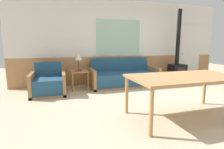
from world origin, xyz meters
TOP-DOWN VIEW (x-y plane):
  - ground_plane at (0.00, 0.00)m, footprint 16.00×16.00m
  - wall_back at (-0.01, 2.63)m, footprint 7.20×0.09m
  - couch at (-0.24, 2.07)m, footprint 2.07×0.88m
  - armchair at (-2.44, 1.77)m, footprint 0.85×0.85m
  - side_table at (-1.61, 2.04)m, footprint 0.48×0.48m
  - table_lamp at (-1.61, 2.12)m, footprint 0.22×0.22m
  - book_stack at (-1.65, 1.95)m, footprint 0.21×0.17m
  - dining_table at (-0.08, -0.46)m, footprint 1.92×1.02m
  - wood_stove at (1.72, 2.10)m, footprint 0.50×0.43m
  - entry_door at (2.59, 2.57)m, footprint 0.91×0.09m

SIDE VIEW (x-z plane):
  - ground_plane at x=0.00m, z-range 0.00..0.00m
  - armchair at x=-2.44m, z-range -0.15..0.66m
  - couch at x=-0.24m, z-range -0.17..0.68m
  - side_table at x=-1.61m, z-range 0.17..0.71m
  - book_stack at x=-1.65m, z-range 0.54..0.56m
  - wood_stove at x=1.72m, z-range -0.59..1.83m
  - dining_table at x=-0.08m, z-range 0.31..1.05m
  - table_lamp at x=-1.61m, z-range 0.67..1.16m
  - entry_door at x=2.59m, z-range 0.00..1.99m
  - wall_back at x=-0.01m, z-range 0.01..2.71m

